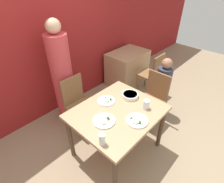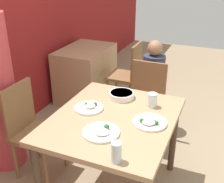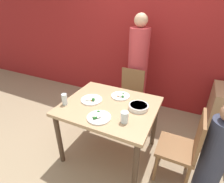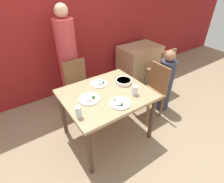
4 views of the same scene
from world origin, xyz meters
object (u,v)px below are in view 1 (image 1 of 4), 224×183
(chair_child_spot, at_px, (153,98))
(plate_rice_adult, at_px, (137,120))
(person_adult, at_px, (63,78))
(chair_adult_spot, at_px, (78,103))
(bowl_curry, at_px, (130,95))
(person_child, at_px, (162,89))
(glass_water_tall, at_px, (146,104))

(chair_child_spot, relative_size, plate_rice_adult, 3.48)
(person_adult, relative_size, plate_rice_adult, 6.63)
(plate_rice_adult, bearing_deg, chair_child_spot, 17.84)
(chair_adult_spot, xyz_separation_m, bowl_curry, (0.37, -0.74, 0.31))
(person_adult, height_order, plate_rice_adult, person_adult)
(bowl_curry, distance_m, plate_rice_adult, 0.48)
(person_adult, height_order, bowl_curry, person_adult)
(person_adult, bearing_deg, chair_child_spot, -51.10)
(chair_child_spot, xyz_separation_m, bowl_curry, (-0.55, 0.07, 0.31))
(chair_adult_spot, height_order, chair_child_spot, same)
(person_adult, xyz_separation_m, person_child, (1.21, -1.14, -0.29))
(plate_rice_adult, height_order, glass_water_tall, glass_water_tall)
(chair_child_spot, distance_m, bowl_curry, 0.64)
(chair_adult_spot, xyz_separation_m, chair_child_spot, (0.92, -0.81, 0.00))
(chair_adult_spot, height_order, person_child, person_child)
(plate_rice_adult, relative_size, glass_water_tall, 2.14)
(glass_water_tall, bearing_deg, chair_adult_spot, 106.92)
(chair_child_spot, bearing_deg, person_child, 90.00)
(person_adult, distance_m, plate_rice_adult, 1.42)
(plate_rice_adult, bearing_deg, person_adult, 91.66)
(chair_adult_spot, relative_size, person_adult, 0.53)
(chair_child_spot, distance_m, glass_water_tall, 0.73)
(chair_child_spot, bearing_deg, bowl_curry, -97.09)
(person_adult, bearing_deg, person_child, -43.20)
(person_adult, distance_m, glass_water_tall, 1.40)
(plate_rice_adult, bearing_deg, chair_adult_spot, 92.17)
(person_adult, bearing_deg, plate_rice_adult, -88.34)
(person_adult, bearing_deg, bowl_curry, -71.04)
(chair_adult_spot, bearing_deg, plate_rice_adult, -87.83)
(chair_adult_spot, distance_m, person_adult, 0.46)
(person_adult, height_order, person_child, person_adult)
(chair_child_spot, distance_m, person_child, 0.29)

